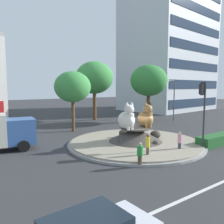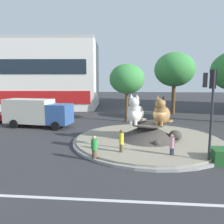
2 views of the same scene
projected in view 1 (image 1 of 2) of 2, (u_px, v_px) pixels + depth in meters
ground_plane at (135, 144)px, 20.31m from camera, size 160.00×160.00×0.00m
roundabout_island at (135, 139)px, 20.28m from camera, size 11.89×11.89×1.51m
cat_statue_white at (127, 119)px, 19.41m from camera, size 1.96×2.45×2.34m
cat_statue_tabby at (146, 118)px, 20.40m from camera, size 1.94×2.28×2.27m
traffic_light_mast at (203, 101)px, 18.00m from camera, size 0.77×0.48×5.47m
office_tower at (169, 43)px, 50.66m from camera, size 20.84×15.41×29.71m
clipped_hedge_strip at (220, 139)px, 20.33m from camera, size 5.61×1.20×0.90m
broadleaf_tree_behind_island at (94, 78)px, 34.58m from camera, size 5.72×5.72×8.90m
second_tree_near_tower at (73, 87)px, 25.73m from camera, size 4.11×4.11×6.84m
third_tree_left at (149, 81)px, 33.06m from camera, size 5.30×5.30×8.26m
streetlight_arm at (173, 97)px, 33.95m from camera, size 2.12×0.42×6.12m
pedestrian_green_shirt at (140, 154)px, 14.50m from camera, size 0.39×0.39×1.58m
pedestrian_pink_shirt at (180, 141)px, 17.74m from camera, size 0.33×0.33×1.63m
pedestrian_yellow_shirt at (148, 145)px, 16.16m from camera, size 0.30×0.30×1.78m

